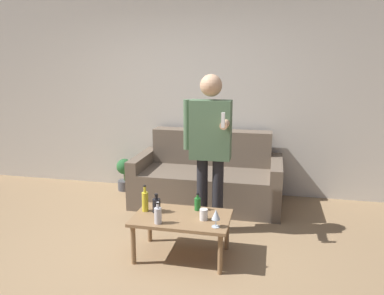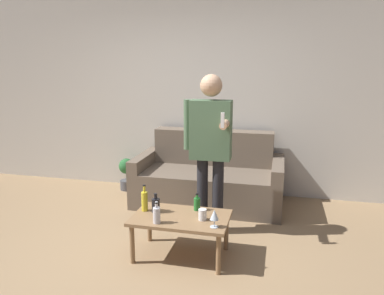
% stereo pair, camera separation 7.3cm
% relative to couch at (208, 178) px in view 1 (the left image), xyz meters
% --- Properties ---
extents(ground_plane, '(16.00, 16.00, 0.00)m').
position_rel_couch_xyz_m(ground_plane, '(-0.36, -1.77, -0.32)').
color(ground_plane, '#997A56').
extents(wall_back, '(8.00, 0.06, 2.70)m').
position_rel_couch_xyz_m(wall_back, '(-0.36, 0.49, 1.03)').
color(wall_back, silver).
rests_on(wall_back, ground_plane).
extents(couch, '(1.86, 0.93, 0.91)m').
position_rel_couch_xyz_m(couch, '(0.00, 0.00, 0.00)').
color(couch, '#6B5B4C').
rests_on(couch, ground_plane).
extents(coffee_table, '(0.89, 0.55, 0.40)m').
position_rel_couch_xyz_m(coffee_table, '(0.01, -1.45, 0.03)').
color(coffee_table, '#8E6B47').
rests_on(coffee_table, ground_plane).
extents(bottle_orange, '(0.06, 0.06, 0.17)m').
position_rel_couch_xyz_m(bottle_orange, '(0.12, -1.27, 0.14)').
color(bottle_orange, '#23752D').
rests_on(bottle_orange, coffee_table).
extents(bottle_green, '(0.08, 0.08, 0.18)m').
position_rel_couch_xyz_m(bottle_green, '(-0.25, -1.41, 0.15)').
color(bottle_green, black).
rests_on(bottle_green, coffee_table).
extents(bottle_dark, '(0.07, 0.07, 0.20)m').
position_rel_couch_xyz_m(bottle_dark, '(-0.16, -1.65, 0.16)').
color(bottle_dark, silver).
rests_on(bottle_dark, coffee_table).
extents(bottle_yellow, '(0.06, 0.06, 0.26)m').
position_rel_couch_xyz_m(bottle_yellow, '(-0.36, -1.40, 0.18)').
color(bottle_yellow, yellow).
rests_on(bottle_yellow, coffee_table).
extents(wine_glass_near, '(0.08, 0.08, 0.16)m').
position_rel_couch_xyz_m(wine_glass_near, '(0.35, -1.61, 0.19)').
color(wine_glass_near, silver).
rests_on(wine_glass_near, coffee_table).
extents(cup_on_table, '(0.07, 0.07, 0.10)m').
position_rel_couch_xyz_m(cup_on_table, '(0.22, -1.49, 0.13)').
color(cup_on_table, white).
rests_on(cup_on_table, coffee_table).
extents(person_standing_front, '(0.49, 0.43, 1.68)m').
position_rel_couch_xyz_m(person_standing_front, '(0.17, -0.87, 0.67)').
color(person_standing_front, '#232328').
rests_on(person_standing_front, ground_plane).
extents(potted_plant, '(0.22, 0.22, 0.46)m').
position_rel_couch_xyz_m(potted_plant, '(-1.25, 0.21, -0.07)').
color(potted_plant, '#4C4C51').
rests_on(potted_plant, ground_plane).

